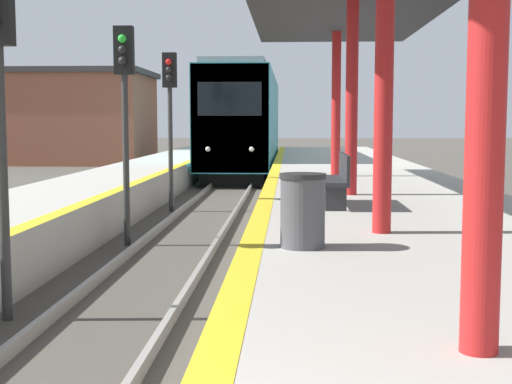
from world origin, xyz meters
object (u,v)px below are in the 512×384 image
train (245,122)px  bench (337,178)px  signal_mid (125,93)px  signal_far (170,101)px  trash_bin (303,210)px

train → bench: (2.95, -20.64, -0.97)m
signal_mid → bench: (3.96, -0.85, -1.53)m
signal_far → trash_bin: signal_far is taller
train → signal_far: size_ratio=4.12×
trash_bin → signal_mid: bearing=122.9°
trash_bin → bench: bench is taller
train → trash_bin: (2.27, -24.87, -1.02)m
signal_far → trash_bin: 10.90m
signal_mid → trash_bin: size_ratio=4.74×
train → signal_mid: train is taller
signal_mid → trash_bin: bearing=-57.1°
trash_bin → bench: (0.68, 4.22, 0.05)m
signal_far → trash_bin: size_ratio=4.74×
signal_far → bench: 7.40m
train → signal_far: (-1.04, -14.60, 0.56)m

